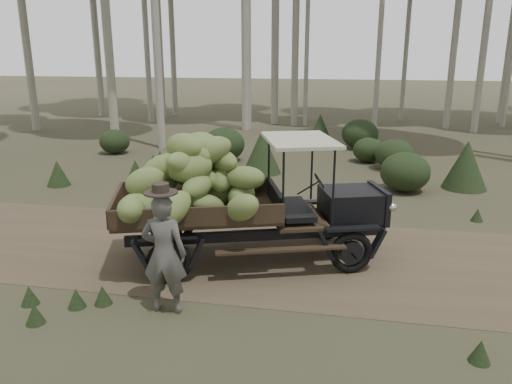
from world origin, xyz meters
TOP-DOWN VIEW (x-y plane):
  - ground at (0.00, 0.00)m, footprint 120.00×120.00m
  - dirt_track at (0.00, 0.00)m, footprint 70.00×4.00m
  - banana_truck at (-0.84, -0.54)m, footprint 5.02×3.23m
  - farmer at (-1.17, -2.30)m, footprint 0.67×0.50m
  - undergrowth at (0.88, 0.23)m, footprint 23.16×22.20m

SIDE VIEW (x-z plane):
  - ground at x=0.00m, z-range 0.00..0.00m
  - dirt_track at x=0.00m, z-range 0.00..0.01m
  - undergrowth at x=0.88m, z-range -0.14..1.25m
  - farmer at x=-1.17m, z-range -0.05..1.87m
  - banana_truck at x=-0.84m, z-range 0.22..2.66m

